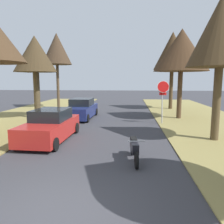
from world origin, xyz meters
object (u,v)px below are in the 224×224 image
parked_sedan_red (50,126)px  parked_motorcycle (134,149)px  street_tree_left_far (57,49)px  parked_sedan_navy (81,109)px  street_tree_right_mid_a (221,31)px  street_tree_right_mid_b (182,50)px  stop_sign_far (163,93)px  street_tree_right_far (172,51)px  street_tree_left_mid_b (35,55)px

parked_sedan_red → parked_motorcycle: 4.95m
street_tree_left_far → parked_motorcycle: (7.95, -15.14, -5.76)m
street_tree_left_far → parked_sedan_navy: street_tree_left_far is taller
street_tree_right_mid_a → street_tree_left_far: street_tree_left_far is taller
street_tree_right_mid_b → parked_sedan_navy: street_tree_right_mid_b is taller
stop_sign_far → street_tree_right_mid_b: (1.63, 2.31, 3.11)m
street_tree_right_mid_b → parked_sedan_red: (-7.89, -6.98, -4.55)m
street_tree_right_mid_b → street_tree_right_far: 5.87m
street_tree_right_mid_a → street_tree_right_far: street_tree_right_far is taller
street_tree_right_far → street_tree_left_far: street_tree_left_far is taller
parked_sedan_navy → parked_motorcycle: size_ratio=2.18×
parked_sedan_red → parked_sedan_navy: same height
stop_sign_far → street_tree_left_mid_b: bearing=171.2°
street_tree_right_mid_a → parked_motorcycle: bearing=-142.1°
street_tree_right_mid_a → street_tree_right_far: 12.21m
street_tree_left_far → street_tree_left_mid_b: bearing=-86.3°
stop_sign_far → street_tree_right_mid_b: 4.20m
street_tree_left_mid_b → parked_motorcycle: (7.54, -8.74, -4.47)m
street_tree_right_mid_a → parked_motorcycle: size_ratio=3.46×
street_tree_left_far → parked_sedan_red: street_tree_left_far is taller
parked_sedan_navy → parked_motorcycle: parked_sedan_navy is taller
street_tree_right_far → street_tree_left_mid_b: (-11.58, -6.65, -1.00)m
stop_sign_far → parked_sedan_red: bearing=-143.3°
street_tree_right_mid_a → street_tree_left_far: 17.00m
parked_sedan_red → parked_motorcycle: bearing=-31.6°
stop_sign_far → street_tree_right_mid_a: 5.55m
street_tree_right_mid_b → parked_sedan_red: 11.48m
stop_sign_far → street_tree_right_mid_b: size_ratio=0.43×
street_tree_right_mid_a → street_tree_left_mid_b: (-11.64, 5.54, -0.40)m
stop_sign_far → street_tree_right_far: bearing=76.2°
street_tree_right_far → parked_sedan_red: size_ratio=1.75×
stop_sign_far → parked_sedan_navy: bearing=163.2°
parked_sedan_red → parked_motorcycle: size_ratio=2.18×
stop_sign_far → street_tree_right_far: street_tree_right_far is taller
street_tree_right_mid_a → street_tree_right_mid_b: street_tree_right_mid_a is taller
street_tree_left_far → stop_sign_far: bearing=-38.2°
street_tree_right_far → street_tree_left_far: size_ratio=1.00×
stop_sign_far → parked_sedan_navy: 6.55m
street_tree_right_far → parked_sedan_navy: street_tree_right_far is taller
stop_sign_far → parked_sedan_red: size_ratio=0.66×
street_tree_right_far → parked_motorcycle: 16.82m
street_tree_left_mid_b → parked_motorcycle: size_ratio=3.11×
street_tree_right_mid_a → street_tree_right_mid_b: 6.39m
street_tree_right_far → parked_motorcycle: street_tree_right_far is taller
parked_sedan_navy → parked_sedan_red: bearing=-91.3°
parked_motorcycle → street_tree_right_far: bearing=75.3°
street_tree_left_far → parked_sedan_navy: (3.89, -6.03, -5.52)m
street_tree_right_mid_b → parked_sedan_navy: 9.00m
street_tree_right_mid_b → street_tree_left_far: bearing=154.4°
street_tree_left_far → parked_sedan_navy: size_ratio=1.76×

